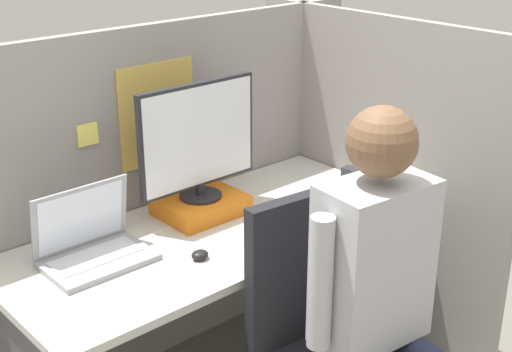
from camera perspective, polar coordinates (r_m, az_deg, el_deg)
name	(u,v)px	position (r m, az deg, el deg)	size (l,w,h in m)	color
cubicle_panel_back	(156,200)	(2.89, -7.99, -1.91)	(2.08, 0.05, 1.41)	gray
cubicle_panel_right	(372,180)	(3.10, 9.28, -0.35)	(0.04, 1.33, 1.41)	gray
desk	(215,270)	(2.69, -3.34, -7.48)	(1.58, 0.69, 0.71)	beige
paper_box	(201,205)	(2.73, -4.43, -2.34)	(0.31, 0.26, 0.07)	orange
monitor	(198,139)	(2.64, -4.64, 2.95)	(0.51, 0.16, 0.44)	#232328
laptop	(93,247)	(2.45, -12.91, -5.56)	(0.35, 0.24, 0.25)	#99999E
mouse	(200,255)	(2.42, -4.51, -6.31)	(0.06, 0.05, 0.03)	black
stapler	(359,178)	(3.03, 8.28, -0.12)	(0.05, 0.17, 0.06)	#2D2D33
carrot_toy	(293,219)	(2.66, 2.94, -3.44)	(0.04, 0.12, 0.04)	orange
office_chair	(341,342)	(2.37, 6.81, -13.08)	(0.53, 0.58, 0.99)	black
person	(385,288)	(2.17, 10.29, -8.78)	(0.48, 0.41, 1.33)	#282D4C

